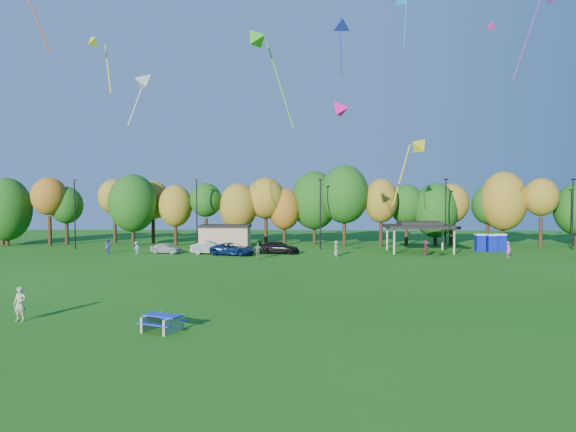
{
  "coord_description": "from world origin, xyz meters",
  "views": [
    {
      "loc": [
        -0.33,
        -25.98,
        6.62
      ],
      "look_at": [
        -1.22,
        6.0,
        5.5
      ],
      "focal_mm": 32.0,
      "sensor_mm": 36.0,
      "label": 1
    }
  ],
  "objects_px": {
    "kite_flyer": "(20,304)",
    "car_d": "(278,248)",
    "picnic_table": "(162,321)",
    "car_b": "(211,248)",
    "car_c": "(233,249)",
    "porta_potties": "(491,243)",
    "car_a": "(166,248)"
  },
  "relations": [
    {
      "from": "car_b",
      "to": "car_c",
      "type": "relative_size",
      "value": 0.88
    },
    {
      "from": "kite_flyer",
      "to": "car_d",
      "type": "bearing_deg",
      "value": 73.29
    },
    {
      "from": "porta_potties",
      "to": "kite_flyer",
      "type": "xyz_separation_m",
      "value": [
        -38.56,
        -37.16,
        -0.17
      ]
    },
    {
      "from": "car_c",
      "to": "car_d",
      "type": "xyz_separation_m",
      "value": [
        5.22,
        1.8,
        0.01
      ]
    },
    {
      "from": "porta_potties",
      "to": "kite_flyer",
      "type": "height_order",
      "value": "porta_potties"
    },
    {
      "from": "porta_potties",
      "to": "car_a",
      "type": "relative_size",
      "value": 0.98
    },
    {
      "from": "porta_potties",
      "to": "car_a",
      "type": "height_order",
      "value": "porta_potties"
    },
    {
      "from": "picnic_table",
      "to": "car_b",
      "type": "xyz_separation_m",
      "value": [
        -3.88,
        34.98,
        0.27
      ]
    },
    {
      "from": "porta_potties",
      "to": "car_a",
      "type": "bearing_deg",
      "value": -174.96
    },
    {
      "from": "picnic_table",
      "to": "car_d",
      "type": "height_order",
      "value": "car_d"
    },
    {
      "from": "car_c",
      "to": "kite_flyer",
      "type": "bearing_deg",
      "value": -177.1
    },
    {
      "from": "porta_potties",
      "to": "picnic_table",
      "type": "relative_size",
      "value": 1.58
    },
    {
      "from": "porta_potties",
      "to": "car_b",
      "type": "bearing_deg",
      "value": -173.32
    },
    {
      "from": "car_b",
      "to": "kite_flyer",
      "type": "bearing_deg",
      "value": 172.5
    },
    {
      "from": "kite_flyer",
      "to": "car_d",
      "type": "xyz_separation_m",
      "value": [
        12.32,
        33.88,
        -0.21
      ]
    },
    {
      "from": "car_c",
      "to": "car_b",
      "type": "bearing_deg",
      "value": 84.28
    },
    {
      "from": "car_a",
      "to": "car_b",
      "type": "bearing_deg",
      "value": -76.64
    },
    {
      "from": "car_d",
      "to": "car_b",
      "type": "bearing_deg",
      "value": 104.86
    },
    {
      "from": "car_d",
      "to": "porta_potties",
      "type": "bearing_deg",
      "value": -73.25
    },
    {
      "from": "porta_potties",
      "to": "car_d",
      "type": "distance_m",
      "value": 26.45
    },
    {
      "from": "car_c",
      "to": "car_d",
      "type": "distance_m",
      "value": 5.52
    },
    {
      "from": "car_a",
      "to": "car_d",
      "type": "bearing_deg",
      "value": -70.3
    },
    {
      "from": "car_a",
      "to": "car_c",
      "type": "relative_size",
      "value": 0.74
    },
    {
      "from": "kite_flyer",
      "to": "car_d",
      "type": "distance_m",
      "value": 36.05
    },
    {
      "from": "picnic_table",
      "to": "car_c",
      "type": "distance_m",
      "value": 33.92
    },
    {
      "from": "kite_flyer",
      "to": "car_b",
      "type": "distance_m",
      "value": 33.43
    },
    {
      "from": "car_a",
      "to": "car_d",
      "type": "distance_m",
      "value": 13.43
    },
    {
      "from": "car_d",
      "to": "car_c",
      "type": "bearing_deg",
      "value": 118.7
    },
    {
      "from": "picnic_table",
      "to": "kite_flyer",
      "type": "bearing_deg",
      "value": -168.99
    },
    {
      "from": "car_a",
      "to": "car_d",
      "type": "relative_size",
      "value": 0.76
    },
    {
      "from": "picnic_table",
      "to": "kite_flyer",
      "type": "distance_m",
      "value": 8.42
    },
    {
      "from": "picnic_table",
      "to": "car_a",
      "type": "xyz_separation_m",
      "value": [
        -9.32,
        35.49,
        0.17
      ]
    }
  ]
}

